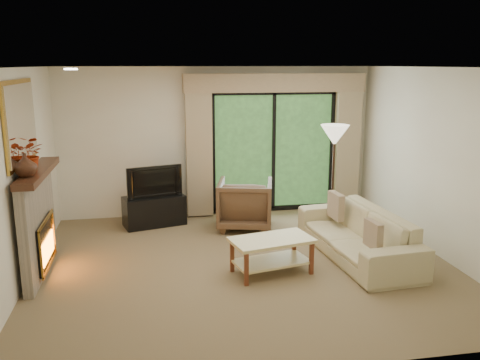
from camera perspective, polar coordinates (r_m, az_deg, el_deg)
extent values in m
plane|color=olive|center=(6.95, 0.45, -9.43)|extent=(5.50, 5.50, 0.00)
plane|color=white|center=(6.43, 0.49, 12.55)|extent=(5.50, 5.50, 0.00)
plane|color=#F4E8CF|center=(8.99, -2.51, 4.33)|extent=(5.00, 0.00, 5.00)
plane|color=#F4E8CF|center=(4.22, 6.84, -5.74)|extent=(5.00, 0.00, 5.00)
plane|color=#F4E8CF|center=(6.64, -23.55, 0.16)|extent=(0.00, 5.00, 5.00)
plane|color=#F4E8CF|center=(7.57, 21.40, 1.81)|extent=(0.00, 5.00, 5.00)
cube|color=tan|center=(8.81, -4.62, 3.47)|extent=(0.45, 0.18, 2.35)
cube|color=tan|center=(9.46, 11.91, 3.88)|extent=(0.45, 0.18, 2.35)
cube|color=tan|center=(8.95, 4.02, 10.83)|extent=(3.20, 0.24, 0.32)
cube|color=black|center=(8.60, -9.60, -3.42)|extent=(1.08, 0.69, 0.50)
imported|color=black|center=(8.47, -9.73, -0.09)|extent=(0.91, 0.35, 0.53)
imported|color=brown|center=(8.31, 0.57, -2.70)|extent=(1.05, 1.07, 0.81)
imported|color=#C0B384|center=(7.29, 13.03, -5.91)|extent=(1.06, 2.33, 0.66)
cube|color=#4E3222|center=(6.63, 14.73, -5.94)|extent=(0.12, 0.35, 0.34)
cube|color=#4E3222|center=(7.77, 10.71, -2.86)|extent=(0.13, 0.40, 0.39)
imported|color=#3F2214|center=(6.34, -22.96, 1.56)|extent=(0.29, 0.29, 0.27)
imported|color=#94280B|center=(6.56, -22.58, 2.70)|extent=(0.46, 0.43, 0.44)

